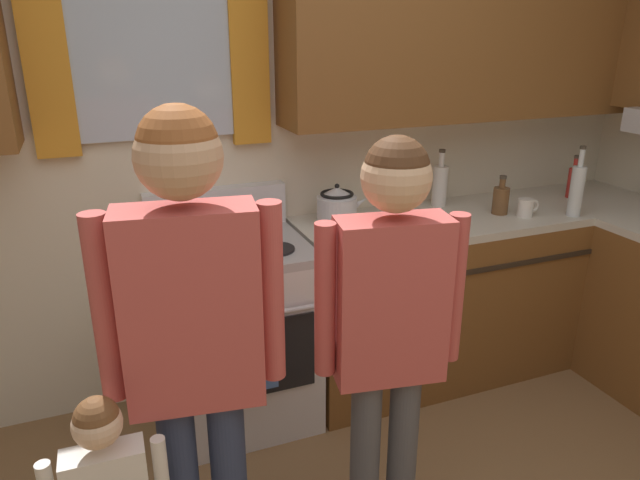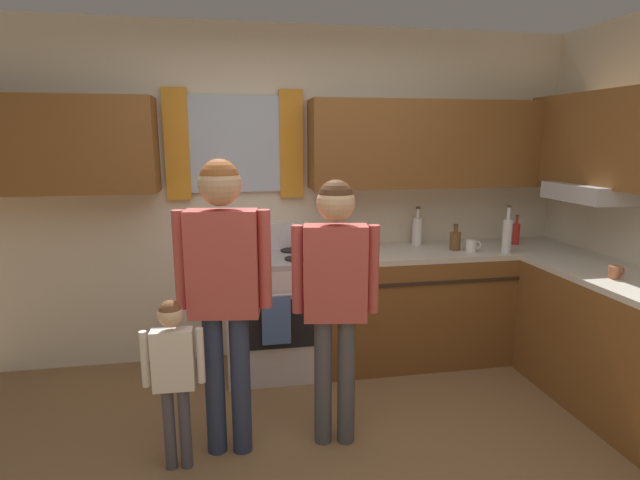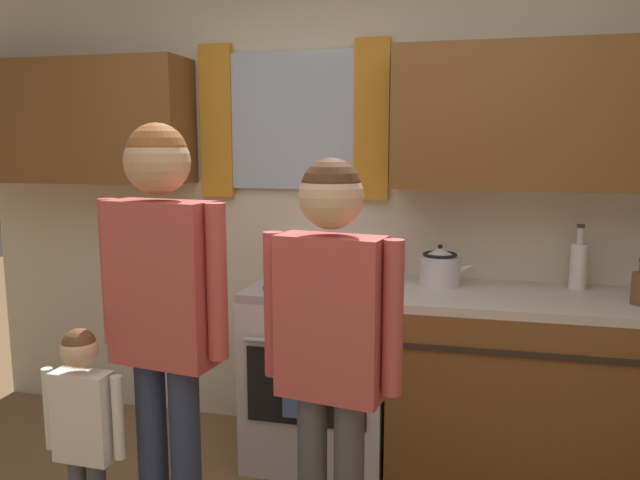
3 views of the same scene
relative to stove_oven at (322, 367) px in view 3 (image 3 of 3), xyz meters
name	(u,v)px [view 3 (image 3 of 3)]	position (x,y,z in m)	size (l,w,h in m)	color
back_wall_unit	(373,169)	(0.21, 0.28, 0.99)	(4.60, 0.42, 2.60)	beige
stove_oven	(322,367)	(0.00, 0.00, 0.00)	(0.69, 0.67, 1.10)	silver
bottle_milk_white	(578,264)	(1.22, 0.19, 0.55)	(0.08, 0.08, 0.31)	white
stovetop_kettle	(440,267)	(0.57, 0.10, 0.53)	(0.27, 0.20, 0.21)	silver
adult_holding_child	(163,300)	(-0.34, -1.00, 0.58)	(0.51, 0.22, 1.66)	#2D3856
adult_in_plaid	(331,334)	(0.27, -1.01, 0.50)	(0.48, 0.21, 1.55)	#4C4C51
small_child	(84,425)	(-0.61, -1.10, 0.13)	(0.32, 0.13, 0.95)	#4C4C56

